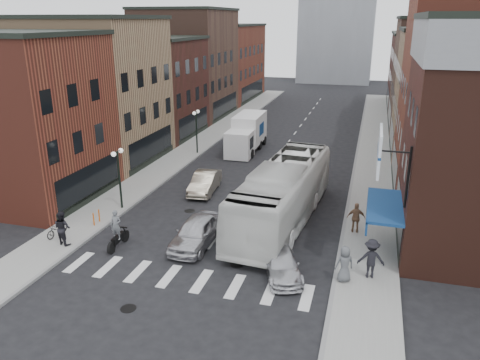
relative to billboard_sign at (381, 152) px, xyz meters
The scene contains 31 objects.
ground 10.56m from the billboard_sign, behind, with size 160.00×160.00×0.00m, color black.
sidewalk_left 28.12m from the billboard_sign, 128.47° to the left, with size 3.00×74.00×0.15m, color gray.
sidewalk_right 22.34m from the billboard_sign, 90.23° to the left, with size 3.00×74.00×0.15m, color gray.
curb_left 27.25m from the billboard_sign, 125.94° to the left, with size 0.20×74.00×0.16m, color gray.
curb_right 22.41m from the billboard_sign, 94.22° to the left, with size 0.20×74.00×0.16m, color gray.
crosswalk_stripes 11.12m from the billboard_sign, 157.82° to the right, with size 12.00×2.20×0.01m, color silver.
bldg_left_near 23.92m from the billboard_sign, behind, with size 10.30×9.20×11.30m.
bldg_left_mid_a 27.17m from the billboard_sign, 150.21° to the left, with size 10.30×10.20×12.30m.
bldg_left_mid_b 33.30m from the billboard_sign, 135.10° to the left, with size 10.30×10.20×10.30m.
bldg_left_far_a 41.79m from the billboard_sign, 124.35° to the left, with size 10.30×12.20×13.30m.
bldg_left_far_b 53.93m from the billboard_sign, 115.93° to the left, with size 10.30×16.20×11.30m.
bldg_right_mid_a 14.98m from the billboard_sign, 64.61° to the left, with size 10.30×10.20×14.30m.
bldg_right_mid_b 24.36m from the billboard_sign, 74.75° to the left, with size 10.30×10.20×11.30m.
bldg_right_far_a 35.09m from the billboard_sign, 79.48° to the left, with size 10.30×12.20×12.30m.
bldg_right_far_b 48.93m from the billboard_sign, 82.47° to the left, with size 10.30×16.20×10.30m.
awning_blue 4.05m from the billboard_sign, 80.39° to the left, with size 1.80×5.00×0.78m.
billboard_sign is the anchor object (origin of this frame).
streetlamp_near 16.68m from the billboard_sign, 167.65° to the left, with size 0.32×1.22×4.11m.
streetlamp_far 23.92m from the billboard_sign, 132.41° to the left, with size 0.32×1.22×4.11m.
bike_rack 17.14m from the billboard_sign, behind, with size 0.08×0.68×0.80m.
box_truck 23.59m from the billboard_sign, 120.73° to the left, with size 2.45×7.76×3.36m.
motorcycle_rider 14.45m from the billboard_sign, behind, with size 0.64×2.20×2.24m.
transit_bus 8.24m from the billboard_sign, 139.70° to the left, with size 3.16×13.50×3.76m, color silver.
sedan_left_near 10.79m from the billboard_sign, behind, with size 1.89×4.71×1.60m, color silver.
sedan_left_far 15.37m from the billboard_sign, 145.35° to the left, with size 1.56×4.46×1.47m, color #B6AA93.
curb_car 7.19m from the billboard_sign, 156.77° to the right, with size 1.64×4.03×1.17m, color #BCBBC1.
parked_bicycle 18.32m from the billboard_sign, behind, with size 0.55×1.58×0.83m, color black.
ped_left_solo 17.29m from the billboard_sign, behind, with size 0.94×0.54×1.94m, color black.
ped_right_a 5.11m from the billboard_sign, 89.58° to the right, with size 1.28×0.63×1.98m, color black.
ped_right_b 6.45m from the billboard_sign, 103.33° to the left, with size 1.06×0.53×1.81m, color #855F44.
ped_right_c 5.53m from the billboard_sign, 123.18° to the right, with size 0.87×0.57×1.79m, color #53565A.
Camera 1 is at (8.00, -21.49, 12.01)m, focal length 35.00 mm.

